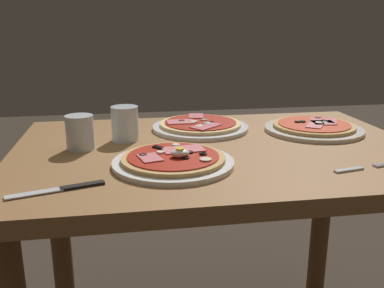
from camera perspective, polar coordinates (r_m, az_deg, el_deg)
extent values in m
cube|color=olive|center=(1.17, 3.54, -1.22)|extent=(1.11, 0.77, 0.04)
cylinder|color=brown|center=(1.61, -17.25, -11.16)|extent=(0.07, 0.07, 0.69)
cylinder|color=brown|center=(1.75, 16.95, -8.72)|extent=(0.07, 0.07, 0.69)
cylinder|color=white|center=(1.01, -2.52, -2.54)|extent=(0.29, 0.29, 0.01)
cylinder|color=tan|center=(1.01, -2.53, -1.94)|extent=(0.25, 0.25, 0.01)
cylinder|color=#A82314|center=(1.01, -2.53, -1.59)|extent=(0.22, 0.22, 0.00)
torus|color=black|center=(1.02, -0.36, -1.11)|extent=(0.02, 0.02, 0.00)
torus|color=black|center=(1.01, 1.49, -1.33)|extent=(0.02, 0.02, 0.00)
torus|color=black|center=(1.07, -4.87, -0.37)|extent=(0.02, 0.02, 0.00)
torus|color=black|center=(0.98, -0.89, -1.84)|extent=(0.02, 0.02, 0.00)
torus|color=black|center=(1.06, -4.28, -0.52)|extent=(0.02, 0.02, 0.00)
torus|color=black|center=(1.01, -6.57, -1.48)|extent=(0.02, 0.02, 0.00)
cube|color=#D16B70|center=(0.99, -5.65, -1.85)|extent=(0.06, 0.07, 0.00)
cube|color=#D16B70|center=(1.05, -1.17, -0.72)|extent=(0.11, 0.07, 0.00)
cylinder|color=beige|center=(1.02, -4.24, -1.10)|extent=(0.02, 0.02, 0.00)
cylinder|color=beige|center=(1.08, -2.17, -0.12)|extent=(0.02, 0.02, 0.00)
cylinder|color=beige|center=(0.97, 1.84, -2.08)|extent=(0.03, 0.03, 0.00)
ellipsoid|color=white|center=(0.99, -1.61, -1.22)|extent=(0.04, 0.03, 0.02)
cylinder|color=yellow|center=(0.99, -1.61, -0.67)|extent=(0.02, 0.02, 0.00)
cylinder|color=white|center=(1.35, 1.13, 2.22)|extent=(0.30, 0.30, 0.01)
cylinder|color=#E5C17F|center=(1.34, 1.13, 2.68)|extent=(0.26, 0.26, 0.01)
cylinder|color=#A82314|center=(1.34, 1.14, 2.95)|extent=(0.23, 0.23, 0.00)
torus|color=black|center=(1.33, 2.55, 2.93)|extent=(0.02, 0.02, 0.00)
torus|color=black|center=(1.36, 1.78, 3.30)|extent=(0.02, 0.02, 0.00)
torus|color=black|center=(1.35, -1.40, 3.13)|extent=(0.02, 0.02, 0.00)
torus|color=black|center=(1.31, 1.69, 2.75)|extent=(0.02, 0.02, 0.00)
cube|color=#C65B66|center=(1.28, 1.87, 2.42)|extent=(0.11, 0.10, 0.00)
cube|color=#C65B66|center=(1.42, 0.54, 3.78)|extent=(0.06, 0.08, 0.00)
cube|color=#D16B70|center=(1.33, -1.52, 2.99)|extent=(0.08, 0.06, 0.00)
cylinder|color=beige|center=(1.31, 2.02, 2.77)|extent=(0.03, 0.03, 0.00)
cylinder|color=beige|center=(1.33, 0.28, 3.02)|extent=(0.02, 0.02, 0.00)
cylinder|color=beige|center=(1.27, 0.97, 2.38)|extent=(0.02, 0.02, 0.00)
cylinder|color=beige|center=(1.36, 1.82, 3.27)|extent=(0.02, 0.02, 0.00)
cylinder|color=silver|center=(1.38, 15.96, 1.91)|extent=(0.30, 0.30, 0.01)
cylinder|color=tan|center=(1.38, 15.99, 2.35)|extent=(0.25, 0.25, 0.01)
cylinder|color=red|center=(1.37, 16.01, 2.62)|extent=(0.22, 0.22, 0.00)
torus|color=black|center=(1.41, 17.27, 2.99)|extent=(0.02, 0.02, 0.00)
torus|color=black|center=(1.37, 13.94, 2.91)|extent=(0.02, 0.02, 0.00)
torus|color=black|center=(1.38, 14.59, 2.92)|extent=(0.02, 0.02, 0.00)
torus|color=black|center=(1.40, 17.38, 2.87)|extent=(0.02, 0.02, 0.00)
torus|color=black|center=(1.44, 16.50, 3.35)|extent=(0.02, 0.02, 0.00)
cube|color=#D16B70|center=(1.34, 16.16, 2.45)|extent=(0.08, 0.10, 0.00)
cube|color=#C65B66|center=(1.41, 17.14, 3.02)|extent=(0.10, 0.09, 0.00)
cube|color=#D16B70|center=(1.38, 17.18, 2.74)|extent=(0.07, 0.07, 0.00)
cylinder|color=beige|center=(1.38, 16.70, 2.74)|extent=(0.03, 0.03, 0.00)
cylinder|color=beige|center=(1.38, 17.30, 2.74)|extent=(0.02, 0.02, 0.00)
cylinder|color=silver|center=(1.23, -8.96, 2.72)|extent=(0.08, 0.08, 0.10)
cylinder|color=silver|center=(1.23, -8.93, 1.94)|extent=(0.07, 0.07, 0.06)
cylinder|color=silver|center=(1.16, -14.77, 1.49)|extent=(0.07, 0.07, 0.09)
cylinder|color=silver|center=(1.17, -14.65, -0.08)|extent=(0.06, 0.06, 0.03)
cube|color=silver|center=(1.04, 20.24, -3.26)|extent=(0.08, 0.03, 0.00)
cube|color=silver|center=(1.10, 24.34, -2.67)|extent=(0.04, 0.01, 0.00)
cube|color=silver|center=(1.10, 24.18, -2.61)|extent=(0.04, 0.01, 0.00)
cube|color=silver|center=(1.10, 24.01, -2.54)|extent=(0.04, 0.01, 0.00)
cube|color=silver|center=(1.11, 23.85, -2.47)|extent=(0.04, 0.01, 0.00)
cube|color=silver|center=(0.90, -20.37, -6.21)|extent=(0.11, 0.05, 0.00)
cube|color=black|center=(0.91, -14.42, -5.40)|extent=(0.09, 0.04, 0.01)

